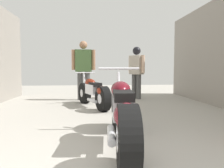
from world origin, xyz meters
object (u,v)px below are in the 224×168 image
object	(u,v)px
motorcycle_black_naked	(93,93)
mechanic_with_helmet	(137,68)
motorcycle_maroon_cruiser	(122,113)
mechanic_in_blue	(84,67)

from	to	relation	value
motorcycle_black_naked	mechanic_with_helmet	bearing A→B (deg)	45.62
motorcycle_maroon_cruiser	motorcycle_black_naked	size ratio (longest dim) A/B	1.17
mechanic_with_helmet	motorcycle_black_naked	bearing A→B (deg)	-134.38
mechanic_in_blue	motorcycle_black_naked	bearing A→B (deg)	-77.03
mechanic_in_blue	motorcycle_maroon_cruiser	bearing A→B (deg)	-81.09
motorcycle_maroon_cruiser	mechanic_in_blue	size ratio (longest dim) A/B	1.17
motorcycle_black_naked	mechanic_in_blue	world-z (taller)	mechanic_in_blue
motorcycle_maroon_cruiser	mechanic_in_blue	xyz separation A→B (m)	(-0.62, 3.98, 0.59)
mechanic_in_blue	mechanic_with_helmet	distance (m)	1.64
motorcycle_black_naked	mechanic_with_helmet	size ratio (longest dim) A/B	1.08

